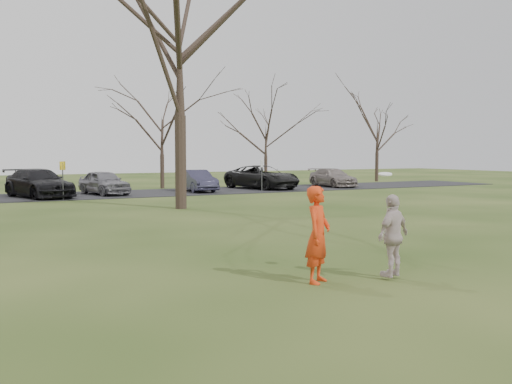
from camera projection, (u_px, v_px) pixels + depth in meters
ground at (349, 278)px, 11.40m from camera, size 120.00×120.00×0.00m
parking_strip at (90, 195)px, 33.41m from camera, size 62.00×6.50×0.04m
player_defender at (318, 235)px, 10.92m from camera, size 0.82×0.77×1.89m
car_3 at (39, 183)px, 31.49m from camera, size 3.76×5.90×1.59m
car_4 at (104, 182)px, 33.61m from camera, size 2.62×4.54×1.45m
car_5 at (197, 181)px, 36.26m from camera, size 1.58×4.25×1.39m
car_6 at (262, 177)px, 39.11m from camera, size 3.98×6.27×1.61m
car_7 at (333, 178)px, 41.44m from camera, size 2.07×4.68×1.34m
catching_play at (393, 235)px, 11.24m from camera, size 1.04×0.69×2.09m
sign_yellow at (63, 173)px, 29.73m from camera, size 0.35×0.35×2.08m
sign_white at (262, 170)px, 35.36m from camera, size 0.35×0.35×2.08m
big_tree at (180, 52)px, 25.05m from camera, size 9.00×9.00×14.00m
small_tree_row at (137, 133)px, 39.65m from camera, size 55.00×5.90×8.50m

